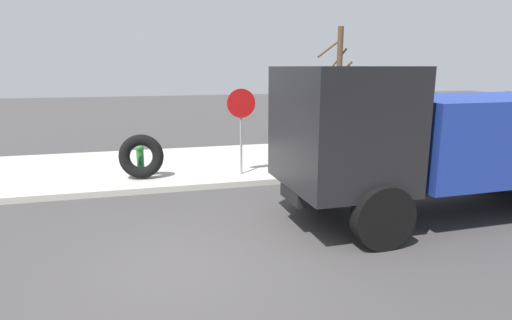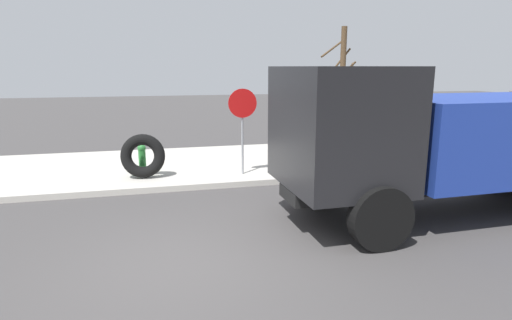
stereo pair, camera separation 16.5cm
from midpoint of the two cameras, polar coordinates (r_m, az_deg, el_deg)
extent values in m
plane|color=#423F3F|center=(6.86, -9.40, -13.64)|extent=(80.00, 80.00, 0.00)
cube|color=#BCB7AD|center=(13.00, -12.32, -0.87)|extent=(36.00, 5.00, 0.15)
cylinder|color=#2D8438|center=(11.90, -15.61, -0.31)|extent=(0.19, 0.19, 0.64)
sphere|color=#2D8438|center=(11.83, -15.71, 1.46)|extent=(0.22, 0.22, 0.22)
cylinder|color=#2D8438|center=(11.71, -15.63, -0.12)|extent=(0.09, 0.15, 0.09)
cylinder|color=#2D8438|center=(12.05, -15.63, 0.22)|extent=(0.09, 0.15, 0.09)
cylinder|color=#2D8438|center=(11.73, -15.61, -0.49)|extent=(0.10, 0.15, 0.10)
torus|color=black|center=(11.36, -15.53, 0.47)|extent=(1.18, 0.56, 1.17)
cylinder|color=gray|center=(11.33, -2.44, 3.77)|extent=(0.06, 0.06, 2.29)
cylinder|color=red|center=(11.21, -2.43, 7.61)|extent=(0.76, 0.02, 0.76)
cube|color=#1E3899|center=(10.21, 28.97, 3.00)|extent=(4.85, 2.60, 1.60)
cube|color=black|center=(8.03, 10.65, 4.37)|extent=(2.05, 2.54, 2.20)
cube|color=black|center=(9.64, 23.76, -2.61)|extent=(7.02, 1.04, 0.24)
cylinder|color=black|center=(7.39, 16.00, -7.41)|extent=(1.11, 0.32, 1.10)
cylinder|color=black|center=(9.49, 8.02, -2.64)|extent=(1.11, 0.32, 1.10)
cylinder|color=black|center=(12.09, 28.35, -0.77)|extent=(1.11, 0.32, 1.10)
cylinder|color=#4C3823|center=(15.66, 10.70, 9.49)|extent=(0.20, 0.20, 4.21)
cylinder|color=#4C3823|center=(16.01, 9.42, 14.49)|extent=(1.04, 0.50, 0.64)
cylinder|color=#4C3823|center=(15.94, 10.61, 13.07)|extent=(0.66, 0.22, 0.82)
cylinder|color=#4C3823|center=(15.66, 11.96, 11.57)|extent=(0.33, 0.65, 0.58)
cylinder|color=#4C3823|center=(15.98, 11.18, 11.61)|extent=(0.59, 0.56, 0.71)
camera|label=1|loc=(0.08, -90.50, -0.11)|focal=29.84mm
camera|label=2|loc=(0.08, 89.50, 0.11)|focal=29.84mm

